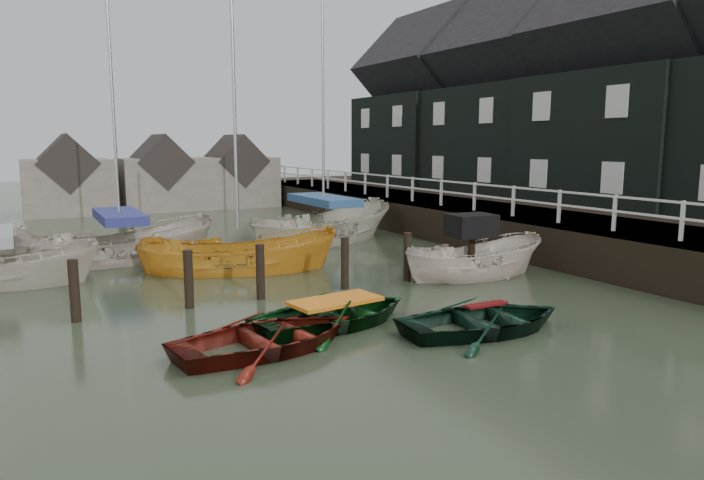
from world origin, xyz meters
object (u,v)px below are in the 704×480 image
rowboat_red (270,350)px  rowboat_green (335,325)px  sailboat_b (122,259)px  sailboat_c (239,270)px  sailboat_d (324,240)px  rowboat_dkgreen (485,331)px  motorboat (474,275)px

rowboat_red → rowboat_green: 2.03m
rowboat_red → sailboat_b: (-1.14, 10.85, 0.06)m
sailboat_c → sailboat_d: size_ratio=0.76×
rowboat_dkgreen → rowboat_green: bearing=58.7°
motorboat → sailboat_b: bearing=53.5°
rowboat_green → sailboat_d: sailboat_d is taller
rowboat_dkgreen → sailboat_d: size_ratio=0.30×
rowboat_dkgreen → sailboat_c: (-2.56, 8.57, 0.01)m
rowboat_green → sailboat_c: sailboat_c is taller
rowboat_red → motorboat: motorboat is taller
rowboat_green → sailboat_d: (4.78, 10.56, 0.06)m
motorboat → sailboat_d: (-0.97, 8.16, -0.03)m
motorboat → rowboat_dkgreen: bearing=147.9°
rowboat_red → rowboat_dkgreen: size_ratio=1.01×
sailboat_c → rowboat_dkgreen: bearing=-143.3°
rowboat_red → rowboat_dkgreen: (4.40, -1.03, 0.00)m
rowboat_dkgreen → motorboat: bearing=-31.3°
motorboat → sailboat_c: bearing=57.8°
rowboat_green → rowboat_dkgreen: bearing=-134.4°
rowboat_dkgreen → rowboat_red: bearing=82.1°
rowboat_red → motorboat: 8.27m
rowboat_dkgreen → sailboat_d: (2.22, 12.46, 0.06)m
rowboat_green → sailboat_b: sailboat_b is taller
rowboat_green → sailboat_b: (-2.97, 9.98, 0.06)m
rowboat_dkgreen → sailboat_b: bearing=30.2°
rowboat_red → sailboat_d: (6.62, 11.43, 0.06)m
sailboat_b → rowboat_green: bearing=-170.6°
rowboat_red → sailboat_b: bearing=-2.0°
sailboat_d → rowboat_dkgreen: bearing=150.1°
sailboat_d → rowboat_red: bearing=130.1°
rowboat_dkgreen → motorboat: 5.36m
sailboat_c → sailboat_d: 6.16m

